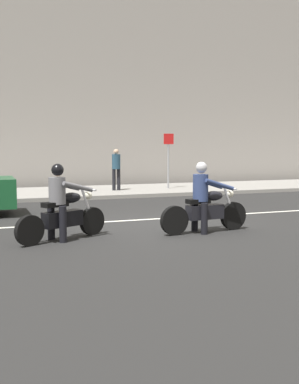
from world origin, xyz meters
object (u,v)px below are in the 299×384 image
at_px(motorcycle_with_rider_gray, 62,209).
at_px(pedestrian_bystander, 116,166).
at_px(motorcycle_with_rider_denim_blue, 204,204).
at_px(street_sign_post, 168,155).

height_order(motorcycle_with_rider_gray, pedestrian_bystander, pedestrian_bystander).
height_order(motorcycle_with_rider_gray, motorcycle_with_rider_denim_blue, motorcycle_with_rider_denim_blue).
bearing_deg(motorcycle_with_rider_denim_blue, motorcycle_with_rider_gray, 175.69).
relative_size(motorcycle_with_rider_gray, pedestrian_bystander, 1.19).
height_order(street_sign_post, pedestrian_bystander, street_sign_post).
relative_size(motorcycle_with_rider_denim_blue, pedestrian_bystander, 1.31).
distance_m(motorcycle_with_rider_gray, pedestrian_bystander, 9.39).
xyz_separation_m(street_sign_post, pedestrian_bystander, (-2.32, -0.07, -0.45)).
relative_size(street_sign_post, pedestrian_bystander, 1.40).
xyz_separation_m(motorcycle_with_rider_gray, street_sign_post, (6.00, 8.70, 0.92)).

